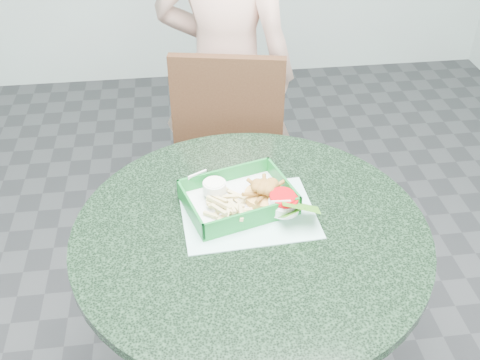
{
  "coord_description": "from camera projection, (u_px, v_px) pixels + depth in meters",
  "views": [
    {
      "loc": [
        -0.17,
        -1.11,
        1.78
      ],
      "look_at": [
        -0.02,
        0.1,
        0.86
      ],
      "focal_mm": 42.0,
      "sensor_mm": 36.0,
      "label": 1
    }
  ],
  "objects": [
    {
      "name": "cafe_table",
      "position": [
        250.0,
        277.0,
        1.62
      ],
      "size": [
        0.96,
        0.96,
        0.75
      ],
      "color": "#333336",
      "rests_on": "floor"
    },
    {
      "name": "dining_chair",
      "position": [
        231.0,
        164.0,
        2.15
      ],
      "size": [
        0.43,
        0.43,
        0.93
      ],
      "rotation": [
        0.0,
        0.0,
        -0.2
      ],
      "color": "#4D2415",
      "rests_on": "floor"
    },
    {
      "name": "diner_person",
      "position": [
        225.0,
        69.0,
        2.23
      ],
      "size": [
        0.68,
        0.57,
        1.59
      ],
      "primitive_type": "imported",
      "rotation": [
        0.0,
        0.0,
        2.76
      ],
      "color": "tan",
      "rests_on": "floor"
    },
    {
      "name": "placemat",
      "position": [
        248.0,
        219.0,
        1.56
      ],
      "size": [
        0.38,
        0.29,
        0.0
      ],
      "primitive_type": "cube",
      "rotation": [
        0.0,
        0.0,
        0.05
      ],
      "color": "#99CEC4",
      "rests_on": "cafe_table"
    },
    {
      "name": "food_basket",
      "position": [
        238.0,
        206.0,
        1.58
      ],
      "size": [
        0.29,
        0.21,
        0.06
      ],
      "rotation": [
        0.0,
        0.0,
        0.28
      ],
      "color": "#0F6D25",
      "rests_on": "placemat"
    },
    {
      "name": "crab_sandwich",
      "position": [
        265.0,
        200.0,
        1.56
      ],
      "size": [
        0.11,
        0.11,
        0.07
      ],
      "rotation": [
        0.0,
        0.0,
        0.42
      ],
      "color": "gold",
      "rests_on": "food_basket"
    },
    {
      "name": "fries_pile",
      "position": [
        224.0,
        205.0,
        1.55
      ],
      "size": [
        0.15,
        0.15,
        0.05
      ],
      "primitive_type": null,
      "rotation": [
        0.0,
        0.0,
        0.34
      ],
      "color": "#D3BF77",
      "rests_on": "food_basket"
    },
    {
      "name": "sauce_ramekin",
      "position": [
        218.0,
        189.0,
        1.59
      ],
      "size": [
        0.07,
        0.07,
        0.04
      ],
      "rotation": [
        0.0,
        0.0,
        0.02
      ],
      "color": "white",
      "rests_on": "food_basket"
    },
    {
      "name": "garnish_cup",
      "position": [
        282.0,
        218.0,
        1.51
      ],
      "size": [
        0.13,
        0.12,
        0.05
      ],
      "rotation": [
        0.0,
        0.0,
        -0.27
      ],
      "color": "white",
      "rests_on": "food_basket"
    }
  ]
}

